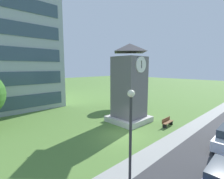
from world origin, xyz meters
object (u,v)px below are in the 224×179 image
park_bench (167,122)px  tree_by_building (122,84)px  clock_tower (129,88)px  street_lamp (131,129)px

park_bench → tree_by_building: size_ratio=0.35×
clock_tower → tree_by_building: size_ratio=1.71×
park_bench → street_lamp: 10.95m
street_lamp → tree_by_building: street_lamp is taller
clock_tower → street_lamp: (-8.30, -7.15, -0.63)m
clock_tower → street_lamp: 10.98m
clock_tower → park_bench: 5.51m
street_lamp → tree_by_building: bearing=44.4°
park_bench → tree_by_building: (2.77, 9.33, 3.25)m
tree_by_building → park_bench: bearing=-106.5°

